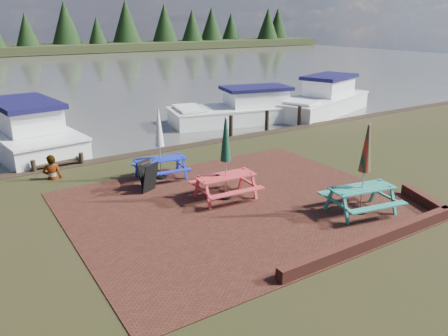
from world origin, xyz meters
TOP-DOWN VIEW (x-y plane):
  - ground at (0.00, 0.00)m, footprint 120.00×120.00m
  - paving at (0.00, 1.00)m, footprint 9.00×7.50m
  - brick_wall at (2.15, -2.42)m, footprint 6.21×1.79m
  - water at (0.00, 37.00)m, footprint 120.00×60.00m
  - picnic_table_teal at (2.42, -1.19)m, footprint 1.99×1.83m
  - picnic_table_red at (-0.09, 1.54)m, footprint 1.80×1.63m
  - picnic_table_blue at (-0.95, 4.06)m, footprint 1.78×1.62m
  - chalkboard at (-1.70, 3.29)m, footprint 0.60×0.75m
  - jetty at (-3.50, 11.28)m, footprint 1.76×9.08m
  - boat_jetty at (-3.98, 10.94)m, footprint 3.71×8.22m
  - boat_near at (6.48, 10.10)m, footprint 7.66×3.98m
  - boat_far at (11.54, 9.55)m, footprint 7.75×4.79m
  - person at (-3.92, 5.89)m, footprint 0.67×0.54m

SIDE VIEW (x-z plane):
  - ground at x=0.00m, z-range 0.00..0.00m
  - water at x=0.00m, z-range -0.01..0.01m
  - paving at x=0.00m, z-range 0.00..0.02m
  - jetty at x=-3.50m, z-range -0.39..0.61m
  - brick_wall at x=2.15m, z-range 0.00..0.30m
  - boat_near at x=6.48m, z-range -0.59..1.38m
  - chalkboard at x=-1.70m, z-range 0.02..0.92m
  - boat_far at x=11.54m, z-range -0.66..1.62m
  - boat_jetty at x=-3.98m, z-range -0.66..1.64m
  - picnic_table_blue at x=-0.95m, z-range -0.33..1.91m
  - person at x=-3.92m, z-range 0.00..1.61m
  - picnic_table_red at x=-0.09m, z-range -0.35..2.01m
  - picnic_table_teal at x=2.42m, z-range -0.36..2.05m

